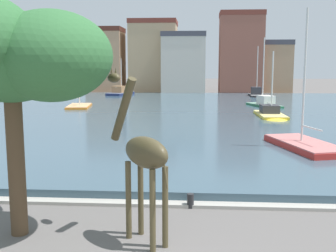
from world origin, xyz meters
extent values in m
cube|color=#3D5666|center=(0.00, 33.70, 0.20)|extent=(78.85, 54.45, 0.41)
cube|color=#ADA89E|center=(0.00, 6.22, 0.06)|extent=(78.85, 0.50, 0.12)
cylinder|color=#4C4228|center=(-0.70, 3.43, 1.11)|extent=(0.16, 0.16, 2.23)
cylinder|color=#4C4228|center=(-0.39, 3.72, 1.11)|extent=(0.16, 0.16, 2.23)
cylinder|color=#4C4228|center=(0.07, 2.62, 1.11)|extent=(0.16, 0.16, 2.23)
cylinder|color=#4C4228|center=(0.38, 2.91, 1.11)|extent=(0.16, 0.16, 2.23)
ellipsoid|color=#4C4228|center=(-0.16, 3.17, 2.55)|extent=(1.65, 1.70, 0.85)
cylinder|color=#4C4228|center=(-0.90, 3.95, 3.61)|extent=(0.98, 1.01, 1.90)
ellipsoid|color=#4C4228|center=(-1.23, 4.30, 4.51)|extent=(0.57, 0.58, 0.28)
cone|color=#4C4228|center=(-1.28, 4.25, 4.73)|extent=(0.06, 0.06, 0.16)
cone|color=#4C4228|center=(-1.17, 4.35, 4.73)|extent=(0.06, 0.06, 0.16)
cylinder|color=#4C4228|center=(0.41, 2.58, 2.19)|extent=(0.20, 0.21, 0.90)
cube|color=#236B42|center=(8.57, 38.39, 0.29)|extent=(3.51, 5.54, 0.59)
ellipsoid|color=#236B42|center=(7.79, 40.73, 0.29)|extent=(2.25, 2.28, 0.56)
cube|color=gray|center=(8.57, 38.39, 0.62)|extent=(3.44, 5.43, 0.06)
cube|color=silver|center=(8.70, 38.02, 1.13)|extent=(1.88, 2.16, 0.97)
cylinder|color=silver|center=(8.45, 38.76, 4.24)|extent=(0.12, 0.12, 7.30)
cylinder|color=silver|center=(8.74, 37.90, 1.49)|extent=(0.65, 1.75, 0.08)
cube|color=black|center=(9.92, 54.21, 0.28)|extent=(2.10, 5.64, 0.57)
ellipsoid|color=black|center=(9.85, 51.56, 0.28)|extent=(1.81, 2.00, 0.54)
cube|color=slate|center=(9.92, 54.21, 0.60)|extent=(2.06, 5.52, 0.06)
cube|color=#333338|center=(9.94, 54.63, 1.17)|extent=(1.42, 1.99, 1.08)
cylinder|color=silver|center=(9.91, 53.80, 4.10)|extent=(0.12, 0.12, 7.05)
cylinder|color=silver|center=(9.94, 54.77, 1.47)|extent=(0.14, 1.96, 0.08)
cube|color=gold|center=(7.70, 29.35, 0.30)|extent=(2.23, 5.70, 0.60)
ellipsoid|color=gold|center=(7.73, 26.66, 0.30)|extent=(1.96, 2.01, 0.57)
cube|color=#DFCD77|center=(7.70, 29.35, 0.63)|extent=(2.18, 5.59, 0.06)
cube|color=#333338|center=(7.69, 29.78, 1.01)|extent=(1.53, 2.01, 0.71)
cylinder|color=silver|center=(7.70, 28.93, 3.34)|extent=(0.12, 0.12, 5.49)
cylinder|color=silver|center=(7.69, 29.92, 1.50)|extent=(0.11, 1.99, 0.08)
cube|color=orange|center=(-11.47, 35.86, 0.30)|extent=(2.96, 5.48, 0.60)
ellipsoid|color=orange|center=(-11.83, 38.31, 0.30)|extent=(2.25, 2.10, 0.57)
cube|color=#E2A56E|center=(-11.47, 35.86, 0.63)|extent=(2.91, 5.37, 0.06)
cylinder|color=silver|center=(-11.53, 36.25, 4.36)|extent=(0.12, 0.12, 7.52)
cylinder|color=silver|center=(-11.40, 35.35, 1.50)|extent=(0.35, 1.81, 0.08)
cube|color=red|center=(7.09, 14.85, 0.36)|extent=(3.68, 6.02, 0.71)
ellipsoid|color=red|center=(6.37, 17.42, 0.36)|extent=(2.49, 2.44, 0.67)
cube|color=#C7716E|center=(7.09, 14.85, 0.74)|extent=(3.60, 5.90, 0.06)
cylinder|color=silver|center=(6.97, 15.25, 4.30)|extent=(0.12, 0.12, 7.18)
cylinder|color=silver|center=(7.24, 14.30, 1.61)|extent=(0.60, 1.92, 0.08)
cube|color=navy|center=(-10.53, 54.92, 0.37)|extent=(3.72, 5.71, 0.74)
ellipsoid|color=navy|center=(-9.83, 57.32, 0.37)|extent=(2.54, 2.36, 0.70)
cube|color=slate|center=(-10.53, 54.92, 0.77)|extent=(3.64, 5.60, 0.06)
cube|color=#9E7047|center=(-10.64, 54.54, 1.30)|extent=(2.09, 2.23, 0.99)
cylinder|color=silver|center=(-10.42, 55.30, 3.34)|extent=(0.12, 0.12, 5.19)
cylinder|color=silver|center=(-10.67, 54.41, 1.64)|extent=(0.59, 1.79, 0.08)
cylinder|color=brown|center=(-3.92, 3.50, 2.08)|extent=(0.48, 0.48, 4.16)
ellipsoid|color=#336B38|center=(-3.92, 3.50, 5.10)|extent=(3.37, 3.37, 2.53)
ellipsoid|color=#336B38|center=(-2.75, 3.44, 5.11)|extent=(3.32, 3.32, 2.49)
ellipsoid|color=#336B38|center=(-4.22, 4.53, 5.30)|extent=(3.18, 3.18, 2.38)
cylinder|color=#232326|center=(1.01, 6.07, 0.25)|extent=(0.24, 0.24, 0.50)
cube|color=tan|center=(-15.04, 65.58, 5.34)|extent=(6.11, 6.02, 10.67)
cube|color=#51281E|center=(-15.04, 65.58, 11.07)|extent=(6.24, 6.15, 0.80)
cube|color=tan|center=(-6.63, 66.72, 5.99)|extent=(8.16, 7.19, 11.98)
cube|color=brown|center=(-6.63, 66.72, 12.38)|extent=(8.32, 7.33, 0.80)
cube|color=beige|center=(-1.12, 63.58, 4.77)|extent=(7.20, 7.80, 9.53)
cube|color=#42424C|center=(-1.12, 63.58, 9.93)|extent=(7.35, 7.96, 0.80)
cube|color=#8E5142|center=(8.48, 63.57, 6.47)|extent=(7.17, 5.02, 12.94)
cube|color=brown|center=(8.48, 63.57, 13.34)|extent=(7.32, 5.12, 0.80)
cube|color=tan|center=(14.25, 66.00, 4.14)|extent=(5.60, 7.22, 8.28)
cube|color=#42424C|center=(14.25, 66.00, 8.68)|extent=(5.71, 7.36, 0.80)
camera|label=1|loc=(1.20, -7.65, 4.86)|focal=44.20mm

